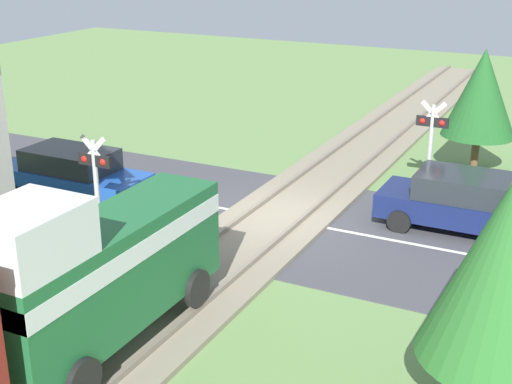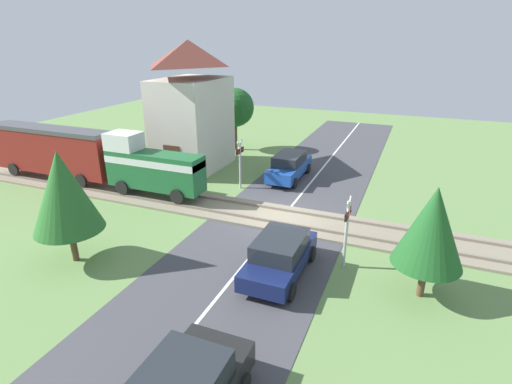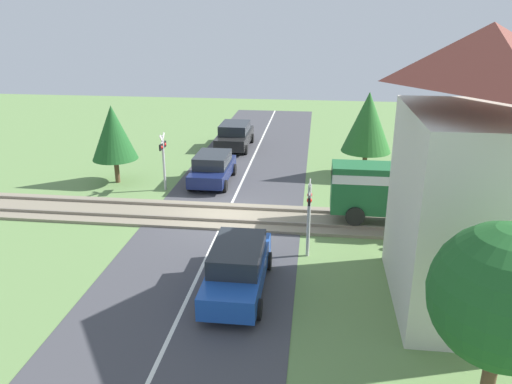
{
  "view_description": "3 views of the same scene",
  "coord_description": "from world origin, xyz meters",
  "px_view_note": "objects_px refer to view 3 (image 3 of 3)",
  "views": [
    {
      "loc": [
        -7.3,
        15.87,
        7.17
      ],
      "look_at": [
        0.0,
        1.3,
        1.2
      ],
      "focal_mm": 50.0,
      "sensor_mm": 36.0,
      "label": 1
    },
    {
      "loc": [
        -16.36,
        -5.37,
        8.17
      ],
      "look_at": [
        0.0,
        1.3,
        1.2
      ],
      "focal_mm": 28.0,
      "sensor_mm": 36.0,
      "label": 2
    },
    {
      "loc": [
        19.04,
        3.66,
        8.17
      ],
      "look_at": [
        0.0,
        1.3,
        1.2
      ],
      "focal_mm": 35.0,
      "sensor_mm": 36.0,
      "label": 3
    }
  ],
  "objects_px": {
    "car_near_crossing": "(213,168)",
    "car_far_side": "(238,267)",
    "pedestrian_by_station": "(441,225)",
    "crossing_signal_east_approach": "(309,208)",
    "car_behind_queue": "(235,135)",
    "crossing_signal_west_approach": "(163,154)",
    "station_building": "(471,178)"
  },
  "relations": [
    {
      "from": "car_far_side",
      "to": "crossing_signal_east_approach",
      "type": "xyz_separation_m",
      "value": [
        -2.59,
        2.08,
        1.0
      ]
    },
    {
      "from": "car_far_side",
      "to": "pedestrian_by_station",
      "type": "relative_size",
      "value": 2.51
    },
    {
      "from": "car_near_crossing",
      "to": "car_behind_queue",
      "type": "bearing_deg",
      "value": -180.0
    },
    {
      "from": "car_behind_queue",
      "to": "car_near_crossing",
      "type": "bearing_deg",
      "value": 0.0
    },
    {
      "from": "pedestrian_by_station",
      "to": "car_behind_queue",
      "type": "bearing_deg",
      "value": -142.83
    },
    {
      "from": "car_near_crossing",
      "to": "car_far_side",
      "type": "relative_size",
      "value": 0.91
    },
    {
      "from": "car_near_crossing",
      "to": "station_building",
      "type": "height_order",
      "value": "station_building"
    },
    {
      "from": "car_far_side",
      "to": "car_near_crossing",
      "type": "bearing_deg",
      "value": -164.06
    },
    {
      "from": "crossing_signal_east_approach",
      "to": "pedestrian_by_station",
      "type": "xyz_separation_m",
      "value": [
        -1.45,
        4.8,
        -0.99
      ]
    },
    {
      "from": "car_behind_queue",
      "to": "crossing_signal_west_approach",
      "type": "height_order",
      "value": "crossing_signal_west_approach"
    },
    {
      "from": "crossing_signal_east_approach",
      "to": "station_building",
      "type": "relative_size",
      "value": 0.35
    },
    {
      "from": "car_behind_queue",
      "to": "crossing_signal_east_approach",
      "type": "height_order",
      "value": "crossing_signal_east_approach"
    },
    {
      "from": "car_behind_queue",
      "to": "crossing_signal_east_approach",
      "type": "distance_m",
      "value": 15.18
    },
    {
      "from": "car_far_side",
      "to": "crossing_signal_west_approach",
      "type": "xyz_separation_m",
      "value": [
        -8.72,
        -4.96,
        1.0
      ]
    },
    {
      "from": "car_far_side",
      "to": "car_behind_queue",
      "type": "height_order",
      "value": "car_behind_queue"
    },
    {
      "from": "crossing_signal_west_approach",
      "to": "station_building",
      "type": "height_order",
      "value": "station_building"
    },
    {
      "from": "car_behind_queue",
      "to": "crossing_signal_west_approach",
      "type": "bearing_deg",
      "value": -14.23
    },
    {
      "from": "crossing_signal_west_approach",
      "to": "pedestrian_by_station",
      "type": "height_order",
      "value": "crossing_signal_west_approach"
    },
    {
      "from": "pedestrian_by_station",
      "to": "crossing_signal_east_approach",
      "type": "bearing_deg",
      "value": -73.21
    },
    {
      "from": "car_behind_queue",
      "to": "crossing_signal_east_approach",
      "type": "xyz_separation_m",
      "value": [
        14.32,
        4.96,
        0.98
      ]
    },
    {
      "from": "crossing_signal_west_approach",
      "to": "crossing_signal_east_approach",
      "type": "relative_size",
      "value": 1.0
    },
    {
      "from": "car_near_crossing",
      "to": "station_building",
      "type": "relative_size",
      "value": 0.52
    },
    {
      "from": "pedestrian_by_station",
      "to": "crossing_signal_west_approach",
      "type": "bearing_deg",
      "value": -111.6
    },
    {
      "from": "car_near_crossing",
      "to": "crossing_signal_west_approach",
      "type": "bearing_deg",
      "value": -56.72
    },
    {
      "from": "station_building",
      "to": "pedestrian_by_station",
      "type": "height_order",
      "value": "station_building"
    },
    {
      "from": "car_near_crossing",
      "to": "pedestrian_by_station",
      "type": "height_order",
      "value": "pedestrian_by_station"
    },
    {
      "from": "car_near_crossing",
      "to": "car_far_side",
      "type": "distance_m",
      "value": 10.49
    },
    {
      "from": "crossing_signal_east_approach",
      "to": "pedestrian_by_station",
      "type": "height_order",
      "value": "crossing_signal_east_approach"
    },
    {
      "from": "car_far_side",
      "to": "station_building",
      "type": "height_order",
      "value": "station_building"
    },
    {
      "from": "car_near_crossing",
      "to": "crossing_signal_west_approach",
      "type": "xyz_separation_m",
      "value": [
        1.36,
        -2.08,
        1.03
      ]
    },
    {
      "from": "car_near_crossing",
      "to": "crossing_signal_west_approach",
      "type": "distance_m",
      "value": 2.69
    },
    {
      "from": "station_building",
      "to": "car_behind_queue",
      "type": "bearing_deg",
      "value": -150.79
    }
  ]
}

